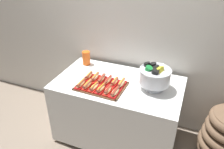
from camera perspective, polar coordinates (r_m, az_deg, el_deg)
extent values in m
plane|color=#7A6B5B|center=(2.82, 1.37, -15.23)|extent=(10.00, 10.00, 0.00)
cube|color=silver|center=(2.55, 5.76, 13.88)|extent=(6.00, 0.10, 2.60)
cube|color=white|center=(2.55, 1.48, -8.90)|extent=(1.34, 0.77, 0.72)
cylinder|color=black|center=(2.83, -11.93, -15.35)|extent=(0.05, 0.05, 0.04)
cylinder|color=black|center=(3.18, -6.47, -8.83)|extent=(0.05, 0.05, 0.04)
cylinder|color=black|center=(2.93, 14.15, -13.83)|extent=(0.05, 0.05, 0.04)
cube|color=#56331E|center=(2.28, -2.77, -3.02)|extent=(0.49, 0.37, 0.01)
cube|color=#56331E|center=(2.15, -4.80, -5.15)|extent=(0.48, 0.03, 0.01)
cube|color=#56331E|center=(2.40, -0.97, -0.84)|extent=(0.48, 0.03, 0.01)
cube|color=#56331E|center=(2.37, -7.81, -1.63)|extent=(0.03, 0.36, 0.01)
cube|color=#56331E|center=(2.20, 2.69, -4.20)|extent=(0.03, 0.36, 0.01)
cube|color=#B21414|center=(2.29, -7.91, -2.73)|extent=(0.07, 0.18, 0.02)
ellipsoid|color=#E0BC7F|center=(2.28, -7.94, -2.30)|extent=(0.05, 0.17, 0.04)
cylinder|color=brown|center=(2.27, -7.96, -2.06)|extent=(0.04, 0.16, 0.03)
cylinder|color=yellow|center=(2.26, -7.99, -1.74)|extent=(0.01, 0.13, 0.01)
cube|color=red|center=(2.26, -6.27, -3.15)|extent=(0.06, 0.16, 0.02)
ellipsoid|color=beige|center=(2.24, -6.30, -2.63)|extent=(0.05, 0.15, 0.04)
cylinder|color=#A8563D|center=(2.24, -6.32, -2.34)|extent=(0.04, 0.15, 0.03)
cylinder|color=yellow|center=(2.23, -6.34, -2.02)|extent=(0.01, 0.13, 0.01)
cube|color=red|center=(2.22, -4.58, -3.58)|extent=(0.08, 0.16, 0.02)
ellipsoid|color=#E0BC7F|center=(2.21, -4.60, -3.17)|extent=(0.06, 0.15, 0.04)
cylinder|color=#9E4C38|center=(2.21, -4.61, -2.94)|extent=(0.04, 0.15, 0.03)
cylinder|color=yellow|center=(2.20, -4.63, -2.66)|extent=(0.02, 0.12, 0.01)
cube|color=#B21414|center=(2.19, -2.84, -4.03)|extent=(0.08, 0.17, 0.02)
ellipsoid|color=tan|center=(2.18, -2.86, -3.58)|extent=(0.06, 0.16, 0.04)
cylinder|color=brown|center=(2.18, -2.87, -3.32)|extent=(0.04, 0.16, 0.03)
cylinder|color=yellow|center=(2.17, -2.87, -3.05)|extent=(0.02, 0.13, 0.01)
cube|color=red|center=(2.17, -1.06, -4.48)|extent=(0.07, 0.16, 0.02)
ellipsoid|color=#E0BC7F|center=(2.15, -1.07, -3.99)|extent=(0.05, 0.15, 0.04)
cylinder|color=brown|center=(2.15, -1.07, -3.72)|extent=(0.03, 0.14, 0.03)
cylinder|color=red|center=(2.14, -1.07, -3.42)|extent=(0.01, 0.12, 0.01)
cube|color=#B21414|center=(2.14, 0.77, -4.94)|extent=(0.08, 0.18, 0.02)
ellipsoid|color=#E0BC7F|center=(2.13, 0.77, -4.50)|extent=(0.06, 0.16, 0.04)
cylinder|color=brown|center=(2.13, 0.77, -4.27)|extent=(0.04, 0.15, 0.03)
cylinder|color=red|center=(2.12, 0.78, -3.94)|extent=(0.02, 0.13, 0.01)
cube|color=red|center=(2.41, -5.91, -0.79)|extent=(0.06, 0.15, 0.02)
ellipsoid|color=tan|center=(2.40, -5.94, -0.33)|extent=(0.05, 0.14, 0.04)
cylinder|color=brown|center=(2.39, -5.96, -0.07)|extent=(0.03, 0.13, 0.03)
cylinder|color=yellow|center=(2.38, -5.98, 0.21)|extent=(0.01, 0.11, 0.01)
cube|color=red|center=(2.38, -4.33, -1.17)|extent=(0.07, 0.17, 0.02)
ellipsoid|color=beige|center=(2.36, -4.35, -0.68)|extent=(0.05, 0.16, 0.04)
cylinder|color=#A8563D|center=(2.36, -4.37, -0.41)|extent=(0.03, 0.15, 0.03)
cylinder|color=yellow|center=(2.35, -4.38, -0.13)|extent=(0.01, 0.13, 0.01)
cube|color=red|center=(2.35, -2.71, -1.55)|extent=(0.06, 0.17, 0.02)
ellipsoid|color=#E0BC7F|center=(2.34, -2.72, -1.13)|extent=(0.05, 0.16, 0.04)
cylinder|color=#9E4C38|center=(2.33, -2.73, -0.90)|extent=(0.04, 0.16, 0.03)
cylinder|color=red|center=(2.32, -2.74, -0.58)|extent=(0.01, 0.13, 0.01)
cube|color=#B21414|center=(2.32, -1.04, -1.94)|extent=(0.06, 0.17, 0.02)
ellipsoid|color=#E0BC7F|center=(2.31, -1.05, -1.50)|extent=(0.05, 0.16, 0.04)
cylinder|color=brown|center=(2.30, -1.05, -1.26)|extent=(0.03, 0.15, 0.03)
cylinder|color=red|center=(2.30, -1.05, -1.00)|extent=(0.01, 0.13, 0.01)
cube|color=red|center=(2.29, 0.66, -2.34)|extent=(0.07, 0.16, 0.02)
ellipsoid|color=#E0BC7F|center=(2.28, 0.66, -1.89)|extent=(0.06, 0.15, 0.04)
cylinder|color=#9E4C38|center=(2.28, 0.67, -1.64)|extent=(0.04, 0.13, 0.03)
cylinder|color=yellow|center=(2.27, 0.67, -1.31)|extent=(0.01, 0.11, 0.01)
cube|color=red|center=(2.27, 2.40, -2.75)|extent=(0.07, 0.17, 0.02)
ellipsoid|color=#E0BC7F|center=(2.26, 2.42, -2.24)|extent=(0.05, 0.16, 0.04)
cylinder|color=#9E4C38|center=(2.25, 2.42, -1.96)|extent=(0.03, 0.16, 0.03)
cylinder|color=yellow|center=(2.24, 2.43, -1.69)|extent=(0.01, 0.13, 0.01)
cylinder|color=silver|center=(2.28, 10.61, -3.43)|extent=(0.19, 0.19, 0.02)
cone|color=silver|center=(2.26, 10.69, -2.68)|extent=(0.06, 0.06, 0.05)
cylinder|color=silver|center=(2.21, 10.93, -0.51)|extent=(0.30, 0.30, 0.15)
torus|color=silver|center=(2.17, 11.12, 1.16)|extent=(0.31, 0.31, 0.02)
cylinder|color=yellow|center=(2.18, 12.35, 0.47)|extent=(0.11, 0.12, 0.14)
cylinder|color=black|center=(2.19, 11.63, 0.74)|extent=(0.13, 0.10, 0.15)
cylinder|color=black|center=(2.24, 10.59, 1.44)|extent=(0.11, 0.09, 0.14)
cylinder|color=black|center=(2.23, 9.19, 1.54)|extent=(0.13, 0.11, 0.14)
cylinder|color=#197A33|center=(2.17, 8.99, 0.72)|extent=(0.12, 0.10, 0.15)
cylinder|color=black|center=(2.12, 10.80, -0.24)|extent=(0.11, 0.10, 0.13)
cylinder|color=yellow|center=(2.15, 11.90, 0.08)|extent=(0.13, 0.10, 0.15)
cylinder|color=#EA5B19|center=(2.70, -6.58, 3.67)|extent=(0.09, 0.09, 0.11)
cylinder|color=#EA5B19|center=(2.69, -6.60, 4.04)|extent=(0.09, 0.09, 0.11)
cylinder|color=#EA5B19|center=(2.69, -6.63, 4.41)|extent=(0.09, 0.09, 0.11)
cylinder|color=#EA5B19|center=(2.68, -6.65, 4.78)|extent=(0.09, 0.09, 0.11)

